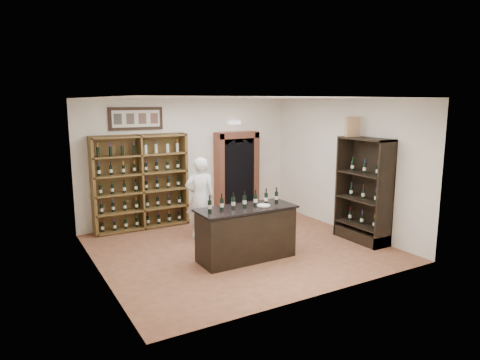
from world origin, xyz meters
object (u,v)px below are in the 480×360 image
at_px(side_cabinet, 364,206).
at_px(shopkeeper, 200,198).
at_px(tasting_counter, 246,234).
at_px(wine_shelf, 140,182).
at_px(counter_bottle_0, 210,206).
at_px(wine_crate, 353,127).

relative_size(side_cabinet, shopkeeper, 1.24).
height_order(tasting_counter, side_cabinet, side_cabinet).
bearing_deg(wine_shelf, shopkeeper, -55.21).
bearing_deg(shopkeeper, side_cabinet, 159.60).
distance_m(wine_shelf, tasting_counter, 3.19).
relative_size(counter_bottle_0, wine_crate, 0.71).
distance_m(shopkeeper, wine_crate, 3.59).
xyz_separation_m(wine_shelf, side_cabinet, (3.82, -3.23, -0.35)).
xyz_separation_m(wine_shelf, tasting_counter, (1.10, -2.93, -0.61)).
bearing_deg(side_cabinet, wine_crate, 100.22).
bearing_deg(counter_bottle_0, wine_shelf, 97.53).
bearing_deg(side_cabinet, wine_shelf, 139.79).
relative_size(side_cabinet, wine_crate, 5.21).
distance_m(wine_shelf, side_cabinet, 5.02).
relative_size(counter_bottle_0, shopkeeper, 0.17).
height_order(counter_bottle_0, wine_crate, wine_crate).
relative_size(shopkeeper, wine_crate, 4.18).
distance_m(wine_shelf, counter_bottle_0, 2.90).
relative_size(wine_shelf, wine_crate, 5.21).
bearing_deg(side_cabinet, tasting_counter, 173.72).
xyz_separation_m(wine_shelf, counter_bottle_0, (0.38, -2.87, 0.01)).
relative_size(wine_shelf, side_cabinet, 1.00).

